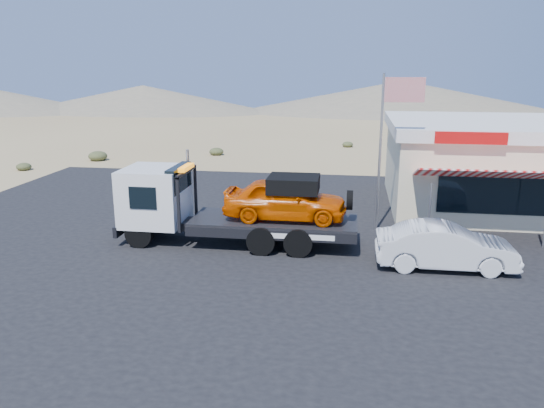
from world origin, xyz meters
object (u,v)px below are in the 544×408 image
object	(u,v)px
tow_truck	(231,203)
white_sedan	(445,247)
flagpole	(387,135)
jerky_store	(506,164)

from	to	relation	value
tow_truck	white_sedan	bearing A→B (deg)	-10.96
tow_truck	flagpole	bearing A→B (deg)	23.01
tow_truck	white_sedan	xyz separation A→B (m)	(7.26, -1.40, -0.78)
jerky_store	flagpole	distance (m)	7.36
tow_truck	white_sedan	world-z (taller)	tow_truck
jerky_store	tow_truck	bearing A→B (deg)	-148.39
jerky_store	white_sedan	bearing A→B (deg)	-114.86
tow_truck	jerky_store	xyz separation A→B (m)	(11.06, 6.81, 0.48)
tow_truck	flagpole	xyz separation A→B (m)	(5.50, 2.33, 2.25)
white_sedan	jerky_store	distance (m)	9.14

